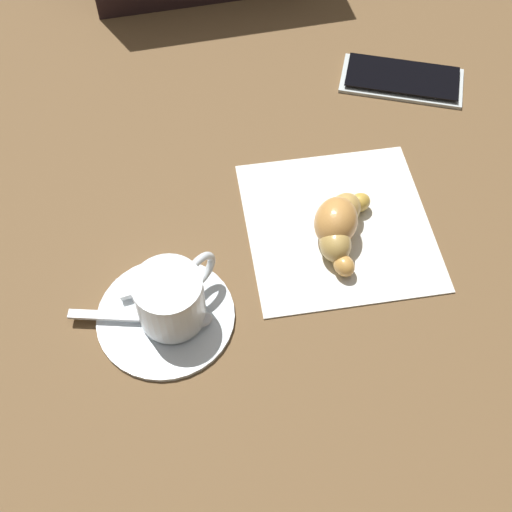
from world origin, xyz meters
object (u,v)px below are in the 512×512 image
(saucer, at_px, (166,315))
(teaspoon, at_px, (164,318))
(cell_phone, at_px, (402,79))
(espresso_cup, at_px, (172,298))
(croissant, at_px, (339,225))
(sugar_packet, at_px, (152,281))
(napkin, at_px, (338,225))

(saucer, xyz_separation_m, teaspoon, (0.00, 0.01, 0.01))
(saucer, relative_size, cell_phone, 0.81)
(espresso_cup, height_order, croissant, espresso_cup)
(teaspoon, bearing_deg, espresso_cup, -154.41)
(saucer, bearing_deg, cell_phone, -139.84)
(espresso_cup, relative_size, sugar_packet, 1.21)
(croissant, height_order, cell_phone, croissant)
(cell_phone, bearing_deg, teaspoon, 40.68)
(napkin, xyz_separation_m, croissant, (0.01, 0.01, 0.02))
(saucer, bearing_deg, sugar_packet, -77.52)
(sugar_packet, xyz_separation_m, croissant, (-0.19, -0.02, 0.01))
(napkin, distance_m, cell_phone, 0.24)
(espresso_cup, xyz_separation_m, cell_phone, (-0.31, -0.27, -0.03))
(teaspoon, height_order, croissant, croissant)
(croissant, bearing_deg, saucer, 17.93)
(espresso_cup, relative_size, cell_phone, 0.50)
(sugar_packet, height_order, cell_phone, sugar_packet)
(saucer, distance_m, croissant, 0.19)
(teaspoon, distance_m, sugar_packet, 0.04)
(teaspoon, distance_m, cell_phone, 0.43)
(saucer, xyz_separation_m, napkin, (-0.19, -0.07, -0.00))
(cell_phone, bearing_deg, croissant, 56.88)
(saucer, relative_size, croissant, 1.30)
(teaspoon, bearing_deg, sugar_packet, -81.27)
(teaspoon, height_order, sugar_packet, teaspoon)
(teaspoon, bearing_deg, napkin, -157.13)
(espresso_cup, xyz_separation_m, napkin, (-0.18, -0.07, -0.04))
(teaspoon, xyz_separation_m, sugar_packet, (0.01, -0.04, 0.00))
(croissant, distance_m, cell_phone, 0.25)
(saucer, distance_m, sugar_packet, 0.04)
(espresso_cup, bearing_deg, saucer, -8.50)
(sugar_packet, relative_size, cell_phone, 0.41)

